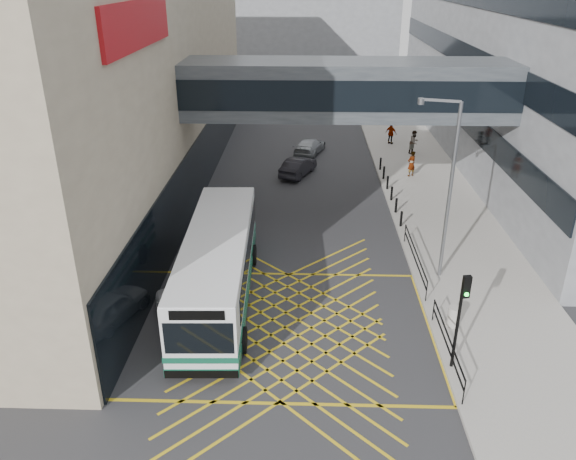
# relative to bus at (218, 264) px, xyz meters

# --- Properties ---
(ground) EXTENTS (120.00, 120.00, 0.00)m
(ground) POSITION_rel_bus_xyz_m (3.00, -2.19, -1.74)
(ground) COLOR #333335
(building_whsmith) EXTENTS (24.17, 42.00, 16.00)m
(building_whsmith) POSITION_rel_bus_xyz_m (-14.98, 13.81, 6.26)
(building_whsmith) COLOR tan
(building_whsmith) RESTS_ON ground
(building_far) EXTENTS (28.00, 16.00, 18.00)m
(building_far) POSITION_rel_bus_xyz_m (1.00, 57.81, 7.26)
(building_far) COLOR gray
(building_far) RESTS_ON ground
(skybridge) EXTENTS (20.00, 4.10, 3.00)m
(skybridge) POSITION_rel_bus_xyz_m (6.00, 9.81, 5.76)
(skybridge) COLOR #3E4348
(skybridge) RESTS_ON ground
(pavement) EXTENTS (6.00, 54.00, 0.16)m
(pavement) POSITION_rel_bus_xyz_m (12.00, 12.81, -1.66)
(pavement) COLOR #A8A39A
(pavement) RESTS_ON ground
(box_junction) EXTENTS (12.00, 9.00, 0.01)m
(box_junction) POSITION_rel_bus_xyz_m (3.00, -2.19, -1.74)
(box_junction) COLOR gold
(box_junction) RESTS_ON ground
(bus) EXTENTS (3.19, 11.67, 3.25)m
(bus) POSITION_rel_bus_xyz_m (0.00, 0.00, 0.00)
(bus) COLOR white
(bus) RESTS_ON ground
(car_white) EXTENTS (3.08, 4.54, 1.34)m
(car_white) POSITION_rel_bus_xyz_m (-1.50, -1.91, -1.07)
(car_white) COLOR white
(car_white) RESTS_ON ground
(car_dark) EXTENTS (3.07, 4.45, 1.30)m
(car_dark) POSITION_rel_bus_xyz_m (3.25, 16.85, -1.09)
(car_dark) COLOR black
(car_dark) RESTS_ON ground
(car_silver) EXTENTS (2.93, 4.58, 1.32)m
(car_silver) POSITION_rel_bus_xyz_m (4.09, 22.10, -1.08)
(car_silver) COLOR #A1A6AA
(car_silver) RESTS_ON ground
(traffic_light) EXTENTS (0.30, 0.47, 3.93)m
(traffic_light) POSITION_rel_bus_xyz_m (9.27, -4.78, 0.97)
(traffic_light) COLOR black
(traffic_light) RESTS_ON pavement
(street_lamp) EXTENTS (1.88, 0.70, 8.34)m
(street_lamp) POSITION_rel_bus_xyz_m (10.08, 2.25, 3.17)
(street_lamp) COLOR slate
(street_lamp) RESTS_ON pavement
(litter_bin) EXTENTS (0.50, 0.50, 0.86)m
(litter_bin) POSITION_rel_bus_xyz_m (9.91, -2.03, -1.15)
(litter_bin) COLOR #ADA89E
(litter_bin) RESTS_ON pavement
(kerb_railings) EXTENTS (0.05, 12.54, 1.00)m
(kerb_railings) POSITION_rel_bus_xyz_m (9.15, -0.41, -0.86)
(kerb_railings) COLOR black
(kerb_railings) RESTS_ON pavement
(bollards) EXTENTS (0.14, 10.14, 0.90)m
(bollards) POSITION_rel_bus_xyz_m (9.25, 12.81, -1.13)
(bollards) COLOR black
(bollards) RESTS_ON pavement
(pedestrian_a) EXTENTS (0.88, 0.83, 1.81)m
(pedestrian_a) POSITION_rel_bus_xyz_m (11.24, 16.48, -0.68)
(pedestrian_a) COLOR gray
(pedestrian_a) RESTS_ON pavement
(pedestrian_b) EXTENTS (1.01, 0.98, 1.82)m
(pedestrian_b) POSITION_rel_bus_xyz_m (12.36, 21.97, -0.67)
(pedestrian_b) COLOR gray
(pedestrian_b) RESTS_ON pavement
(pedestrian_c) EXTENTS (1.14, 1.07, 1.79)m
(pedestrian_c) POSITION_rel_bus_xyz_m (10.90, 24.58, -0.68)
(pedestrian_c) COLOR gray
(pedestrian_c) RESTS_ON pavement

